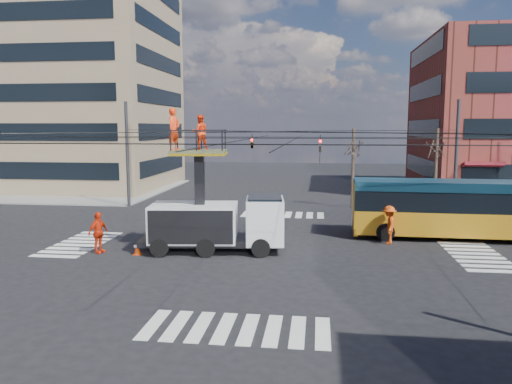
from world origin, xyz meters
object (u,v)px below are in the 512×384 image
object	(u,v)px
utility_truck	(216,208)
traffic_cone	(137,248)
worker_ground	(98,233)
city_bus	(456,208)
flagger	(389,225)

from	to	relation	value
utility_truck	traffic_cone	distance (m)	4.25
traffic_cone	worker_ground	bearing A→B (deg)	177.75
city_bus	traffic_cone	size ratio (longest dim) A/B	17.55
city_bus	flagger	bearing A→B (deg)	-154.26
traffic_cone	flagger	distance (m)	12.93
utility_truck	worker_ground	size ratio (longest dim) A/B	3.55
utility_truck	worker_ground	bearing A→B (deg)	-175.59
city_bus	flagger	world-z (taller)	city_bus
utility_truck	city_bus	bearing A→B (deg)	12.79
utility_truck	flagger	bearing A→B (deg)	10.52
utility_truck	flagger	distance (m)	9.15
traffic_cone	utility_truck	bearing A→B (deg)	17.51
utility_truck	flagger	world-z (taller)	utility_truck
traffic_cone	flagger	xyz separation A→B (m)	(12.34, 3.79, 0.70)
utility_truck	flagger	xyz separation A→B (m)	(8.69, 2.64, -1.15)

